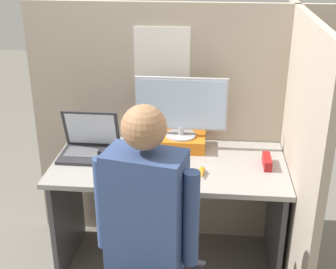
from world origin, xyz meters
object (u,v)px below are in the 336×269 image
paper_box (181,142)px  laptop (90,147)px  stapler (267,161)px  office_chair (146,260)px  person (147,235)px  monitor (181,106)px  carrot_toy (202,173)px

paper_box → laptop: size_ratio=0.89×
stapler → office_chair: (-0.62, -0.63, -0.25)m
paper_box → office_chair: bearing=-97.4°
stapler → person: person is taller
laptop → monitor: bearing=15.9°
paper_box → monitor: bearing=90.0°
paper_box → monitor: 0.23m
laptop → office_chair: 0.85m
paper_box → monitor: monitor is taller
laptop → carrot_toy: bearing=-17.0°
paper_box → carrot_toy: (0.14, -0.36, -0.02)m
paper_box → person: (-0.07, -0.99, 0.00)m
paper_box → laptop: 0.56m
carrot_toy → person: 0.67m
person → laptop: bearing=119.0°
stapler → laptop: bearing=177.3°
monitor → office_chair: 0.98m
monitor → laptop: bearing=-164.1°
carrot_toy → office_chair: size_ratio=0.12×
monitor → person: bearing=-94.3°
paper_box → stapler: 0.55m
monitor → laptop: 0.60m
carrot_toy → laptop: bearing=163.0°
paper_box → office_chair: (-0.11, -0.83, -0.26)m
monitor → carrot_toy: bearing=-68.3°
carrot_toy → person: person is taller
stapler → person: size_ratio=0.12×
office_chair → stapler: bearing=45.4°
laptop → person: size_ratio=0.25×
office_chair → carrot_toy: bearing=61.8°
paper_box → person: person is taller
carrot_toy → paper_box: bearing=111.8°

